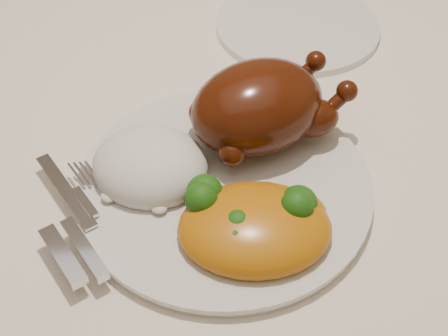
{
  "coord_description": "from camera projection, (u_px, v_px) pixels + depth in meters",
  "views": [
    {
      "loc": [
        0.02,
        -0.58,
        1.22
      ],
      "look_at": [
        0.08,
        -0.18,
        0.8
      ],
      "focal_mm": 50.0,
      "sensor_mm": 36.0,
      "label": 1
    }
  ],
  "objects": [
    {
      "name": "dining_table",
      "position": [
        142.0,
        150.0,
        0.8
      ],
      "size": [
        1.6,
        0.9,
        0.76
      ],
      "color": "brown",
      "rests_on": "floor"
    },
    {
      "name": "side_plate",
      "position": [
        297.0,
        26.0,
        0.8
      ],
      "size": [
        0.27,
        0.27,
        0.01
      ],
      "primitive_type": "cylinder",
      "rotation": [
        0.0,
        0.0,
        -0.32
      ],
      "color": "silver",
      "rests_on": "tablecloth"
    },
    {
      "name": "cutlery",
      "position": [
        74.0,
        231.0,
        0.55
      ],
      "size": [
        0.07,
        0.16,
        0.01
      ],
      "rotation": [
        0.0,
        0.0,
        0.46
      ],
      "color": "silver",
      "rests_on": "dinner_plate"
    },
    {
      "name": "rice_mound",
      "position": [
        150.0,
        166.0,
        0.6
      ],
      "size": [
        0.15,
        0.14,
        0.06
      ],
      "rotation": [
        0.0,
        0.0,
        -0.43
      ],
      "color": "white",
      "rests_on": "dinner_plate"
    },
    {
      "name": "mac_and_cheese",
      "position": [
        258.0,
        223.0,
        0.55
      ],
      "size": [
        0.15,
        0.12,
        0.06
      ],
      "rotation": [
        0.0,
        0.0,
        -0.12
      ],
      "color": "#B8670B",
      "rests_on": "dinner_plate"
    },
    {
      "name": "dinner_plate",
      "position": [
        224.0,
        187.0,
        0.61
      ],
      "size": [
        0.35,
        0.35,
        0.01
      ],
      "primitive_type": "cylinder",
      "rotation": [
        0.0,
        0.0,
        -0.28
      ],
      "color": "silver",
      "rests_on": "tablecloth"
    },
    {
      "name": "roast_chicken",
      "position": [
        261.0,
        106.0,
        0.62
      ],
      "size": [
        0.18,
        0.14,
        0.09
      ],
      "rotation": [
        0.0,
        0.0,
        0.33
      ],
      "color": "#421707",
      "rests_on": "dinner_plate"
    },
    {
      "name": "tablecloth",
      "position": [
        137.0,
        106.0,
        0.74
      ],
      "size": [
        1.73,
        1.03,
        0.18
      ],
      "color": "#F0E2CE",
      "rests_on": "dining_table"
    }
  ]
}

